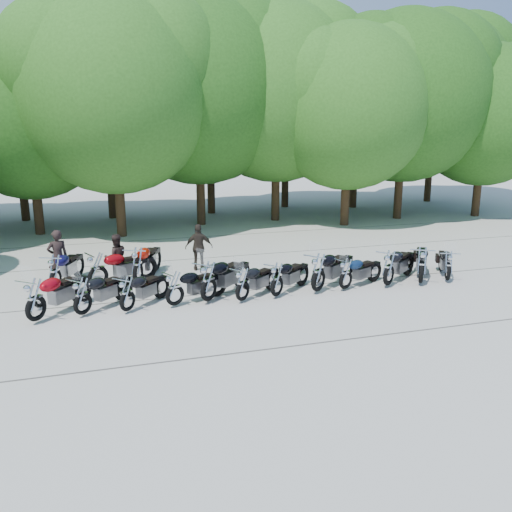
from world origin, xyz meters
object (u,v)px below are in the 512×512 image
object	(u,v)px
motorcycle_13	(98,269)
motorcycle_1	(82,295)
motorcycle_14	(138,264)
motorcycle_5	(242,283)
rider_2	(199,247)
motorcycle_4	(208,280)
motorcycle_9	(389,267)
rider_1	(116,258)
motorcycle_8	(346,273)
motorcycle_0	(35,298)
motorcycle_3	(175,287)
motorcycle_12	(55,271)
motorcycle_7	(318,271)
motorcycle_10	(422,264)
motorcycle_2	(127,293)
motorcycle_11	(448,265)
motorcycle_6	(277,279)
rider_0	(58,257)

from	to	relation	value
motorcycle_13	motorcycle_1	bearing A→B (deg)	147.82
motorcycle_13	motorcycle_14	size ratio (longest dim) A/B	0.94
motorcycle_5	motorcycle_13	distance (m)	4.80
rider_2	motorcycle_4	bearing A→B (deg)	92.05
motorcycle_1	motorcycle_9	xyz separation A→B (m)	(9.33, -0.00, 0.06)
motorcycle_4	rider_1	world-z (taller)	rider_1
motorcycle_8	motorcycle_5	bearing A→B (deg)	68.01
motorcycle_0	motorcycle_13	bearing A→B (deg)	-81.43
motorcycle_3	motorcycle_14	world-z (taller)	motorcycle_14
rider_2	motorcycle_1	bearing A→B (deg)	52.90
motorcycle_1	motorcycle_13	size ratio (longest dim) A/B	0.93
motorcycle_12	motorcycle_13	bearing A→B (deg)	-161.96
motorcycle_5	motorcycle_7	distance (m)	2.47
motorcycle_0	motorcycle_9	distance (m)	10.50
motorcycle_10	motorcycle_3	bearing A→B (deg)	32.20
motorcycle_13	motorcycle_3	bearing A→B (deg)	-162.30
rider_2	motorcycle_2	bearing A→B (deg)	63.33
motorcycle_5	motorcycle_12	size ratio (longest dim) A/B	0.90
motorcycle_1	motorcycle_8	xyz separation A→B (m)	(7.86, 0.07, -0.03)
motorcycle_3	motorcycle_8	bearing A→B (deg)	-114.49
motorcycle_11	rider_1	distance (m)	10.96
motorcycle_3	motorcycle_6	xyz separation A→B (m)	(3.05, -0.04, 0.01)
motorcycle_9	motorcycle_13	bearing A→B (deg)	36.48
motorcycle_1	motorcycle_6	bearing A→B (deg)	-133.65
motorcycle_7	motorcycle_5	bearing A→B (deg)	57.79
motorcycle_0	motorcycle_11	xyz separation A→B (m)	(12.67, 0.12, -0.09)
motorcycle_3	rider_2	xyz separation A→B (m)	(1.43, 3.78, 0.24)
motorcycle_5	motorcycle_11	world-z (taller)	motorcycle_5
motorcycle_1	motorcycle_11	world-z (taller)	motorcycle_1
motorcycle_4	motorcycle_14	size ratio (longest dim) A/B	1.00
motorcycle_8	motorcycle_13	bearing A→B (deg)	46.69
motorcycle_2	motorcycle_10	size ratio (longest dim) A/B	0.83
rider_2	motorcycle_7	bearing A→B (deg)	137.34
motorcycle_11	motorcycle_13	world-z (taller)	motorcycle_13
motorcycle_6	motorcycle_14	bearing A→B (deg)	17.32
motorcycle_10	motorcycle_12	bearing A→B (deg)	19.65
motorcycle_9	rider_0	size ratio (longest dim) A/B	1.34
motorcycle_5	motorcycle_6	bearing A→B (deg)	-120.98
motorcycle_12	rider_1	distance (m)	1.99
motorcycle_13	rider_2	distance (m)	3.73
motorcycle_0	motorcycle_3	xyz separation A→B (m)	(3.68, 0.21, -0.09)
motorcycle_13	motorcycle_5	bearing A→B (deg)	-145.25
rider_2	motorcycle_11	bearing A→B (deg)	161.77
motorcycle_3	motorcycle_7	bearing A→B (deg)	-114.56
motorcycle_1	motorcycle_13	xyz separation A→B (m)	(0.45, 2.51, 0.05)
motorcycle_9	motorcycle_5	bearing A→B (deg)	53.58
motorcycle_4	motorcycle_8	bearing A→B (deg)	-132.50
motorcycle_8	rider_2	distance (m)	5.43
motorcycle_10	motorcycle_1	bearing A→B (deg)	32.61
motorcycle_7	motorcycle_14	xyz separation A→B (m)	(-5.24, 2.49, -0.00)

